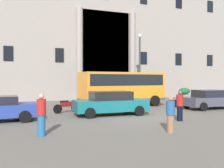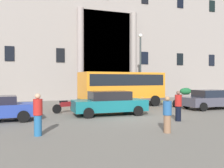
{
  "view_description": "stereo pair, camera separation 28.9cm",
  "coord_description": "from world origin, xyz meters",
  "px_view_note": "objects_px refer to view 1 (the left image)",
  "views": [
    {
      "loc": [
        -6.48,
        -13.53,
        2.23
      ],
      "look_at": [
        0.67,
        5.53,
        1.87
      ],
      "focal_mm": 39.44,
      "sensor_mm": 36.0,
      "label": 1
    },
    {
      "loc": [
        -6.21,
        -13.63,
        2.23
      ],
      "look_at": [
        0.67,
        5.53,
        1.87
      ],
      "focal_mm": 39.44,
      "sensor_mm": 36.0,
      "label": 2
    }
  ],
  "objects_px": {
    "hedge_planter_east": "(184,94)",
    "pedestrian_child_trailing": "(180,106)",
    "hedge_planter_far_east": "(108,96)",
    "parked_hatchback_near": "(210,99)",
    "pedestrian_man_red_shirt": "(170,115)",
    "motorcycle_far_end": "(66,106)",
    "motorcycle_near_kerb": "(180,101)",
    "bus_stop_sign": "(161,86)",
    "parked_estate_mid": "(111,103)",
    "pedestrian_woman_dark_dress": "(41,115)",
    "scooter_by_planter": "(135,103)",
    "orange_minibus": "(122,86)",
    "lamppost_plaza_centre": "(140,62)"
  },
  "relations": [
    {
      "from": "orange_minibus",
      "to": "lamppost_plaza_centre",
      "type": "bearing_deg",
      "value": 40.08
    },
    {
      "from": "bus_stop_sign",
      "to": "pedestrian_woman_dark_dress",
      "type": "xyz_separation_m",
      "value": [
        -12.3,
        -10.95,
        -0.72
      ]
    },
    {
      "from": "parked_estate_mid",
      "to": "motorcycle_near_kerb",
      "type": "height_order",
      "value": "parked_estate_mid"
    },
    {
      "from": "scooter_by_planter",
      "to": "hedge_planter_east",
      "type": "bearing_deg",
      "value": 41.89
    },
    {
      "from": "pedestrian_child_trailing",
      "to": "lamppost_plaza_centre",
      "type": "height_order",
      "value": "lamppost_plaza_centre"
    },
    {
      "from": "pedestrian_woman_dark_dress",
      "to": "parked_hatchback_near",
      "type": "bearing_deg",
      "value": -97.63
    },
    {
      "from": "bus_stop_sign",
      "to": "pedestrian_man_red_shirt",
      "type": "xyz_separation_m",
      "value": [
        -7.17,
        -12.2,
        -0.81
      ]
    },
    {
      "from": "orange_minibus",
      "to": "scooter_by_planter",
      "type": "bearing_deg",
      "value": -91.97
    },
    {
      "from": "motorcycle_near_kerb",
      "to": "pedestrian_woman_dark_dress",
      "type": "xyz_separation_m",
      "value": [
        -11.56,
        -6.88,
        0.39
      ]
    },
    {
      "from": "hedge_planter_far_east",
      "to": "parked_estate_mid",
      "type": "distance_m",
      "value": 9.98
    },
    {
      "from": "hedge_planter_east",
      "to": "lamppost_plaza_centre",
      "type": "xyz_separation_m",
      "value": [
        -6.42,
        -1.25,
        3.44
      ]
    },
    {
      "from": "orange_minibus",
      "to": "pedestrian_woman_dark_dress",
      "type": "distance_m",
      "value": 11.61
    },
    {
      "from": "motorcycle_near_kerb",
      "to": "motorcycle_far_end",
      "type": "xyz_separation_m",
      "value": [
        -9.45,
        -0.4,
        -0.0
      ]
    },
    {
      "from": "parked_hatchback_near",
      "to": "parked_estate_mid",
      "type": "distance_m",
      "value": 8.21
    },
    {
      "from": "bus_stop_sign",
      "to": "parked_estate_mid",
      "type": "xyz_separation_m",
      "value": [
        -7.75,
        -6.49,
        -0.81
      ]
    },
    {
      "from": "bus_stop_sign",
      "to": "hedge_planter_far_east",
      "type": "height_order",
      "value": "bus_stop_sign"
    },
    {
      "from": "pedestrian_child_trailing",
      "to": "pedestrian_man_red_shirt",
      "type": "xyz_separation_m",
      "value": [
        -2.16,
        -2.33,
        -0.05
      ]
    },
    {
      "from": "hedge_planter_far_east",
      "to": "motorcycle_near_kerb",
      "type": "relative_size",
      "value": 1.06
    },
    {
      "from": "parked_hatchback_near",
      "to": "pedestrian_child_trailing",
      "type": "xyz_separation_m",
      "value": [
        -5.46,
        -3.77,
        0.08
      ]
    },
    {
      "from": "bus_stop_sign",
      "to": "motorcycle_near_kerb",
      "type": "bearing_deg",
      "value": -100.31
    },
    {
      "from": "orange_minibus",
      "to": "hedge_planter_far_east",
      "type": "relative_size",
      "value": 3.53
    },
    {
      "from": "pedestrian_child_trailing",
      "to": "motorcycle_near_kerb",
      "type": "bearing_deg",
      "value": -141.37
    },
    {
      "from": "orange_minibus",
      "to": "pedestrian_child_trailing",
      "type": "height_order",
      "value": "orange_minibus"
    },
    {
      "from": "pedestrian_woman_dark_dress",
      "to": "bus_stop_sign",
      "type": "bearing_deg",
      "value": -76.78
    },
    {
      "from": "orange_minibus",
      "to": "pedestrian_woman_dark_dress",
      "type": "relative_size",
      "value": 4.3
    },
    {
      "from": "motorcycle_far_end",
      "to": "lamppost_plaza_centre",
      "type": "height_order",
      "value": "lamppost_plaza_centre"
    },
    {
      "from": "hedge_planter_far_east",
      "to": "pedestrian_child_trailing",
      "type": "height_order",
      "value": "pedestrian_child_trailing"
    },
    {
      "from": "motorcycle_near_kerb",
      "to": "pedestrian_woman_dark_dress",
      "type": "relative_size",
      "value": 1.15
    },
    {
      "from": "hedge_planter_far_east",
      "to": "parked_hatchback_near",
      "type": "bearing_deg",
      "value": -61.18
    },
    {
      "from": "motorcycle_far_end",
      "to": "lamppost_plaza_centre",
      "type": "distance_m",
      "value": 11.01
    },
    {
      "from": "bus_stop_sign",
      "to": "hedge_planter_far_east",
      "type": "distance_m",
      "value": 5.5
    },
    {
      "from": "hedge_planter_far_east",
      "to": "motorcycle_far_end",
      "type": "relative_size",
      "value": 1.1
    },
    {
      "from": "orange_minibus",
      "to": "scooter_by_planter",
      "type": "distance_m",
      "value": 2.54
    },
    {
      "from": "motorcycle_near_kerb",
      "to": "parked_hatchback_near",
      "type": "bearing_deg",
      "value": -75.59
    },
    {
      "from": "hedge_planter_far_east",
      "to": "parked_estate_mid",
      "type": "relative_size",
      "value": 0.45
    },
    {
      "from": "hedge_planter_far_east",
      "to": "motorcycle_near_kerb",
      "type": "height_order",
      "value": "hedge_planter_far_east"
    },
    {
      "from": "hedge_planter_far_east",
      "to": "scooter_by_planter",
      "type": "height_order",
      "value": "hedge_planter_far_east"
    },
    {
      "from": "hedge_planter_east",
      "to": "pedestrian_child_trailing",
      "type": "relative_size",
      "value": 0.96
    },
    {
      "from": "hedge_planter_far_east",
      "to": "parked_estate_mid",
      "type": "height_order",
      "value": "parked_estate_mid"
    },
    {
      "from": "parked_hatchback_near",
      "to": "bus_stop_sign",
      "type": "bearing_deg",
      "value": 93.5
    },
    {
      "from": "hedge_planter_far_east",
      "to": "pedestrian_woman_dark_dress",
      "type": "height_order",
      "value": "pedestrian_woman_dark_dress"
    },
    {
      "from": "bus_stop_sign",
      "to": "motorcycle_far_end",
      "type": "relative_size",
      "value": 1.36
    },
    {
      "from": "scooter_by_planter",
      "to": "pedestrian_child_trailing",
      "type": "height_order",
      "value": "pedestrian_child_trailing"
    },
    {
      "from": "hedge_planter_east",
      "to": "pedestrian_man_red_shirt",
      "type": "relative_size",
      "value": 1.03
    },
    {
      "from": "parked_hatchback_near",
      "to": "motorcycle_near_kerb",
      "type": "distance_m",
      "value": 2.37
    },
    {
      "from": "parked_hatchback_near",
      "to": "scooter_by_planter",
      "type": "bearing_deg",
      "value": 159.32
    },
    {
      "from": "bus_stop_sign",
      "to": "motorcycle_far_end",
      "type": "xyz_separation_m",
      "value": [
        -10.19,
        -4.47,
        -1.12
      ]
    },
    {
      "from": "parked_hatchback_near",
      "to": "motorcycle_near_kerb",
      "type": "bearing_deg",
      "value": 119.67
    },
    {
      "from": "pedestrian_man_red_shirt",
      "to": "motorcycle_far_end",
      "type": "bearing_deg",
      "value": 32.66
    },
    {
      "from": "motorcycle_near_kerb",
      "to": "bus_stop_sign",
      "type": "bearing_deg",
      "value": 63.74
    }
  ]
}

